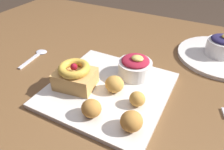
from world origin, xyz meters
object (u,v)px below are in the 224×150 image
at_px(fritter_extra, 91,108).
at_px(back_ramekin, 222,46).
at_px(cake_slice, 75,76).
at_px(fritter_front, 114,84).
at_px(fritter_back, 137,99).
at_px(spoon, 37,56).
at_px(fritter_middle, 131,121).
at_px(berry_ramekin, 135,66).
at_px(back_plate, 221,56).
at_px(front_plate, 108,89).

bearing_deg(fritter_extra, back_ramekin, 61.94).
bearing_deg(back_ramekin, fritter_extra, -118.06).
height_order(cake_slice, fritter_extra, cake_slice).
height_order(fritter_front, back_ramekin, back_ramekin).
height_order(fritter_back, spoon, fritter_back).
bearing_deg(fritter_middle, berry_ramekin, 110.56).
bearing_deg(fritter_extra, back_plate, 61.00).
height_order(back_ramekin, spoon, back_ramekin).
height_order(fritter_extra, back_ramekin, back_ramekin).
distance_m(cake_slice, fritter_middle, 0.20).
relative_size(fritter_front, back_ramekin, 0.52).
distance_m(fritter_extra, back_plate, 0.49).
bearing_deg(cake_slice, fritter_middle, -18.71).
distance_m(fritter_front, fritter_back, 0.07).
xyz_separation_m(fritter_middle, back_ramekin, (0.13, 0.42, 0.01)).
distance_m(front_plate, fritter_front, 0.03).
relative_size(cake_slice, fritter_extra, 2.43).
bearing_deg(fritter_middle, back_plate, 71.16).
bearing_deg(fritter_middle, fritter_back, 102.65).
distance_m(front_plate, fritter_extra, 0.11).
bearing_deg(back_plate, fritter_extra, -119.00).
height_order(front_plate, spoon, front_plate).
xyz_separation_m(back_plate, spoon, (-0.55, -0.28, -0.00)).
bearing_deg(back_plate, fritter_front, -125.18).
bearing_deg(fritter_extra, berry_ramekin, 82.37).
distance_m(fritter_extra, back_ramekin, 0.48).
distance_m(fritter_middle, fritter_extra, 0.09).
relative_size(berry_ramekin, fritter_back, 2.47).
xyz_separation_m(berry_ramekin, fritter_middle, (0.07, -0.18, -0.01)).
relative_size(cake_slice, back_ramekin, 1.18).
relative_size(fritter_extra, spoon, 0.36).
bearing_deg(fritter_middle, cake_slice, 161.29).
height_order(fritter_front, fritter_middle, same).
relative_size(front_plate, spoon, 2.36).
height_order(fritter_middle, back_ramekin, back_ramekin).
height_order(front_plate, fritter_back, fritter_back).
xyz_separation_m(front_plate, back_plate, (0.25, 0.32, 0.00)).
bearing_deg(berry_ramekin, front_plate, -114.18).
bearing_deg(fritter_extra, fritter_back, 45.48).
bearing_deg(front_plate, fritter_back, -15.07).
bearing_deg(spoon, fritter_extra, -121.99).
bearing_deg(fritter_extra, fritter_middle, 4.06).
xyz_separation_m(front_plate, fritter_extra, (0.01, -0.10, 0.03)).
relative_size(berry_ramekin, back_plate, 0.33).
bearing_deg(cake_slice, fritter_extra, -36.85).
bearing_deg(fritter_back, front_plate, 164.93).
height_order(berry_ramekin, back_ramekin, back_ramekin).
height_order(front_plate, berry_ramekin, berry_ramekin).
xyz_separation_m(berry_ramekin, back_plate, (0.21, 0.24, -0.03)).
bearing_deg(berry_ramekin, back_ramekin, 49.71).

